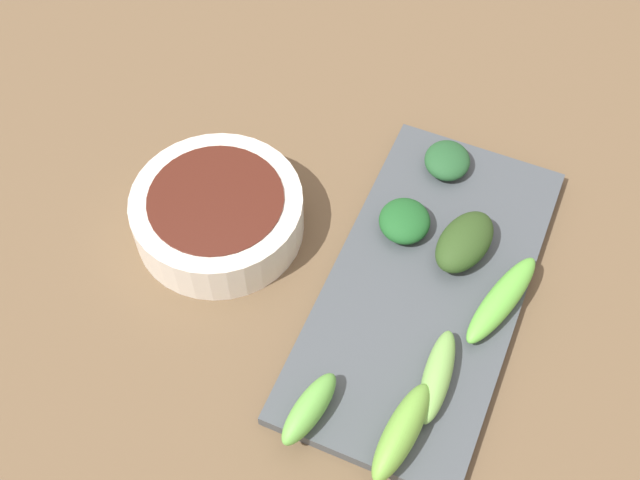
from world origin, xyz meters
The scene contains 10 objects.
tabletop centered at (0.00, 0.00, 0.01)m, with size 2.10×2.10×0.02m, color brown.
sauce_bowl centered at (-0.10, -0.03, 0.04)m, with size 0.15×0.15×0.04m.
serving_plate centered at (0.09, -0.02, 0.03)m, with size 0.16×0.32×0.01m, color #454B50.
broccoli_leafy_0 centered at (0.05, 0.03, 0.04)m, with size 0.04×0.05×0.02m, color #1D5A25.
broccoli_stalk_1 centered at (0.12, -0.10, 0.04)m, with size 0.02×0.08×0.02m, color #7AB454.
broccoli_leafy_2 centered at (0.10, 0.02, 0.05)m, with size 0.04×0.07×0.03m, color #2C481C.
broccoli_stalk_3 centered at (0.15, -0.01, 0.04)m, with size 0.02×0.10×0.02m, color #65BC42.
broccoli_stalk_4 centered at (0.04, -0.16, 0.04)m, with size 0.02×0.07×0.02m, color #66B247.
broccoli_leafy_5 centered at (0.06, 0.11, 0.04)m, with size 0.04×0.05×0.02m, color #23532A.
broccoli_stalk_6 centered at (0.11, -0.15, 0.05)m, with size 0.02×0.08×0.03m, color #6FAE3F.
Camera 1 is at (0.14, -0.37, 0.62)m, focal length 45.62 mm.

